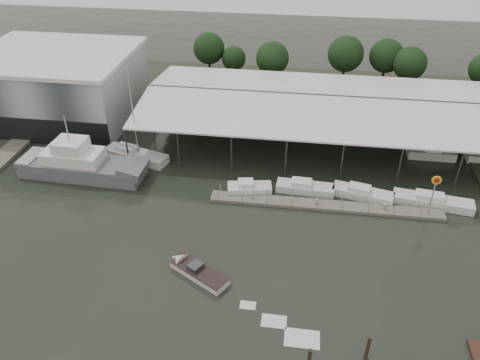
# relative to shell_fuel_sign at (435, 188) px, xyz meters

# --- Properties ---
(ground) EXTENTS (200.00, 200.00, 0.00)m
(ground) POSITION_rel_shell_fuel_sign_xyz_m (-27.00, -9.99, -3.93)
(ground) COLOR black
(ground) RESTS_ON ground
(land_strip_far) EXTENTS (140.00, 30.00, 0.30)m
(land_strip_far) POSITION_rel_shell_fuel_sign_xyz_m (-27.00, 32.01, -3.83)
(land_strip_far) COLOR #333628
(land_strip_far) RESTS_ON ground
(storage_warehouse) EXTENTS (24.50, 20.50, 10.50)m
(storage_warehouse) POSITION_rel_shell_fuel_sign_xyz_m (-55.00, 19.95, 1.36)
(storage_warehouse) COLOR #A1A6AB
(storage_warehouse) RESTS_ON ground
(covered_boat_shed) EXTENTS (58.24, 24.00, 6.96)m
(covered_boat_shed) POSITION_rel_shell_fuel_sign_xyz_m (-10.00, 18.01, 2.20)
(covered_boat_shed) COLOR white
(covered_boat_shed) RESTS_ON ground
(floating_dock) EXTENTS (28.00, 2.00, 1.40)m
(floating_dock) POSITION_rel_shell_fuel_sign_xyz_m (-12.00, 0.01, -3.72)
(floating_dock) COLOR slate
(floating_dock) RESTS_ON ground
(shell_fuel_sign) EXTENTS (1.10, 0.18, 5.55)m
(shell_fuel_sign) POSITION_rel_shell_fuel_sign_xyz_m (0.00, 0.00, 0.00)
(shell_fuel_sign) COLOR #919497
(shell_fuel_sign) RESTS_ON ground
(grey_trawler) EXTENTS (17.17, 5.37, 8.84)m
(grey_trawler) POSITION_rel_shell_fuel_sign_xyz_m (-43.88, 2.65, -2.35)
(grey_trawler) COLOR slate
(grey_trawler) RESTS_ON ground
(white_sailboat) EXTENTS (9.74, 5.13, 13.87)m
(white_sailboat) POSITION_rel_shell_fuel_sign_xyz_m (-38.44, 7.59, -3.27)
(white_sailboat) COLOR silver
(white_sailboat) RESTS_ON ground
(speedboat_underway) EXTENTS (16.32, 10.30, 2.00)m
(speedboat_underway) POSITION_rel_shell_fuel_sign_xyz_m (-25.12, -13.20, -3.53)
(speedboat_underway) COLOR silver
(speedboat_underway) RESTS_ON ground
(moored_cruiser_0) EXTENTS (5.80, 3.09, 1.70)m
(moored_cruiser_0) POSITION_rel_shell_fuel_sign_xyz_m (-21.51, 1.78, -3.31)
(moored_cruiser_0) COLOR silver
(moored_cruiser_0) RESTS_ON ground
(moored_cruiser_1) EXTENTS (7.35, 2.62, 1.70)m
(moored_cruiser_1) POSITION_rel_shell_fuel_sign_xyz_m (-14.55, 2.92, -3.31)
(moored_cruiser_1) COLOR silver
(moored_cruiser_1) RESTS_ON ground
(moored_cruiser_2) EXTENTS (7.77, 3.92, 1.70)m
(moored_cruiser_2) POSITION_rel_shell_fuel_sign_xyz_m (-7.41, 2.67, -3.31)
(moored_cruiser_2) COLOR silver
(moored_cruiser_2) RESTS_ON ground
(moored_cruiser_3) EXTENTS (9.55, 3.54, 1.70)m
(moored_cruiser_3) POSITION_rel_shell_fuel_sign_xyz_m (0.91, 2.21, -3.31)
(moored_cruiser_3) COLOR silver
(moored_cruiser_3) RESTS_ON ground
(horizon_tree_line) EXTENTS (67.80, 9.81, 9.69)m
(horizon_tree_line) POSITION_rel_shell_fuel_sign_xyz_m (-4.24, 37.83, 1.84)
(horizon_tree_line) COLOR black
(horizon_tree_line) RESTS_ON ground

